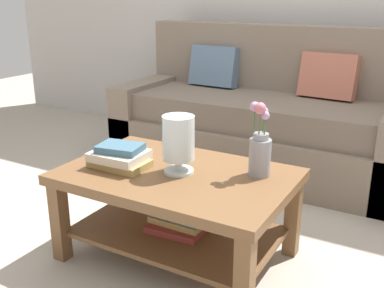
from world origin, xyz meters
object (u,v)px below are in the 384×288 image
(glass_hurricane_vase, at_px, (178,140))
(flower_pitcher, at_px, (260,149))
(coffee_table, at_px, (177,197))
(couch, at_px, (262,120))
(book_stack_main, at_px, (120,157))

(glass_hurricane_vase, relative_size, flower_pitcher, 0.79)
(coffee_table, bearing_deg, glass_hurricane_vase, -2.07)
(couch, bearing_deg, glass_hurricane_vase, -85.17)
(book_stack_main, distance_m, glass_hurricane_vase, 0.32)
(book_stack_main, distance_m, flower_pitcher, 0.69)
(couch, relative_size, glass_hurricane_vase, 7.69)
(book_stack_main, bearing_deg, glass_hurricane_vase, 15.44)
(couch, relative_size, flower_pitcher, 6.04)
(couch, xyz_separation_m, coffee_table, (0.11, -1.44, -0.03))
(couch, relative_size, book_stack_main, 7.45)
(flower_pitcher, bearing_deg, glass_hurricane_vase, -155.88)
(couch, relative_size, coffee_table, 1.96)
(coffee_table, relative_size, glass_hurricane_vase, 3.93)
(book_stack_main, relative_size, glass_hurricane_vase, 1.03)
(book_stack_main, height_order, glass_hurricane_vase, glass_hurricane_vase)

